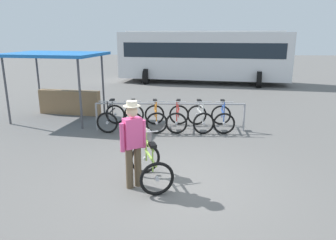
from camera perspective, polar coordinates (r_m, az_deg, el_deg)
ground_plane at (r=6.51m, az=1.98°, el=-11.37°), size 80.00×80.00×0.00m
bike_rack_rail at (r=9.71m, az=0.34°, el=2.07°), size 4.61×0.18×0.88m
racked_bike_black at (r=10.18m, az=-10.14°, el=0.50°), size 0.69×1.13×0.98m
racked_bike_yellow at (r=10.06m, az=-6.23°, el=0.48°), size 0.79×1.19×0.98m
racked_bike_orange at (r=9.99m, az=-2.25°, el=0.45°), size 0.83×1.19×0.97m
racked_bike_red at (r=9.97m, az=1.77°, el=0.43°), size 0.73×1.12×0.97m
racked_bike_white at (r=10.00m, az=5.79°, el=0.40°), size 0.83×1.21×0.98m
racked_bike_blue at (r=10.07m, az=9.76°, el=0.37°), size 0.68×1.11×0.97m
featured_bicycle at (r=6.46m, az=-3.42°, el=-6.91°), size 0.98×1.26×1.09m
person_with_featured_bike at (r=6.07m, az=-6.33°, el=-3.79°), size 0.45×0.36×1.72m
bus_distant at (r=19.64m, az=6.37°, el=11.74°), size 10.26×4.39×3.08m
market_stall at (r=11.86m, az=-18.56°, el=7.10°), size 3.41×2.74×2.30m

